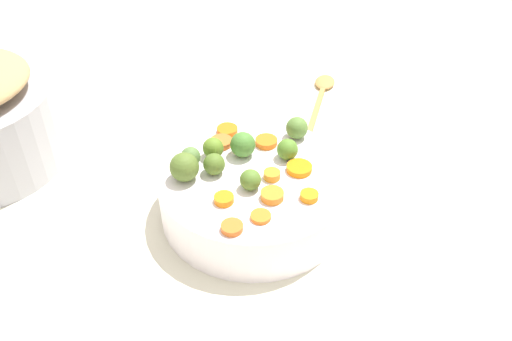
# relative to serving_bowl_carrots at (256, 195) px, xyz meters

# --- Properties ---
(tabletop) EXTENTS (2.40, 2.40, 0.02)m
(tabletop) POSITION_rel_serving_bowl_carrots_xyz_m (-0.00, -0.01, -0.05)
(tabletop) COLOR silver
(tabletop) RESTS_ON ground
(serving_bowl_carrots) EXTENTS (0.29, 0.29, 0.07)m
(serving_bowl_carrots) POSITION_rel_serving_bowl_carrots_xyz_m (0.00, 0.00, 0.00)
(serving_bowl_carrots) COLOR white
(serving_bowl_carrots) RESTS_ON tabletop
(carrot_slice_0) EXTENTS (0.04, 0.04, 0.01)m
(carrot_slice_0) POSITION_rel_serving_bowl_carrots_xyz_m (0.02, -0.07, 0.04)
(carrot_slice_0) COLOR orange
(carrot_slice_0) RESTS_ON serving_bowl_carrots
(carrot_slice_1) EXTENTS (0.04, 0.04, 0.01)m
(carrot_slice_1) POSITION_rel_serving_bowl_carrots_xyz_m (-0.09, -0.01, 0.04)
(carrot_slice_1) COLOR orange
(carrot_slice_1) RESTS_ON serving_bowl_carrots
(carrot_slice_2) EXTENTS (0.04, 0.04, 0.01)m
(carrot_slice_2) POSITION_rel_serving_bowl_carrots_xyz_m (0.02, 0.06, 0.04)
(carrot_slice_2) COLOR orange
(carrot_slice_2) RESTS_ON serving_bowl_carrots
(carrot_slice_3) EXTENTS (0.04, 0.04, 0.01)m
(carrot_slice_3) POSITION_rel_serving_bowl_carrots_xyz_m (0.08, -0.08, 0.04)
(carrot_slice_3) COLOR orange
(carrot_slice_3) RESTS_ON serving_bowl_carrots
(carrot_slice_4) EXTENTS (0.05, 0.05, 0.01)m
(carrot_slice_4) POSITION_rel_serving_bowl_carrots_xyz_m (0.05, -0.01, 0.04)
(carrot_slice_4) COLOR orange
(carrot_slice_4) RESTS_ON serving_bowl_carrots
(carrot_slice_5) EXTENTS (0.04, 0.04, 0.01)m
(carrot_slice_5) POSITION_rel_serving_bowl_carrots_xyz_m (0.08, -0.04, 0.04)
(carrot_slice_5) COLOR orange
(carrot_slice_5) RESTS_ON serving_bowl_carrots
(carrot_slice_6) EXTENTS (0.03, 0.03, 0.01)m
(carrot_slice_6) POSITION_rel_serving_bowl_carrots_xyz_m (0.02, 0.02, 0.04)
(carrot_slice_6) COLOR orange
(carrot_slice_6) RESTS_ON serving_bowl_carrots
(carrot_slice_7) EXTENTS (0.04, 0.04, 0.01)m
(carrot_slice_7) POSITION_rel_serving_bowl_carrots_xyz_m (-0.12, 0.02, 0.04)
(carrot_slice_7) COLOR orange
(carrot_slice_7) RESTS_ON serving_bowl_carrots
(carrot_slice_8) EXTENTS (0.03, 0.03, 0.01)m
(carrot_slice_8) POSITION_rel_serving_bowl_carrots_xyz_m (0.08, 0.04, 0.04)
(carrot_slice_8) COLOR orange
(carrot_slice_8) RESTS_ON serving_bowl_carrots
(carrot_slice_9) EXTENTS (0.04, 0.04, 0.01)m
(carrot_slice_9) POSITION_rel_serving_bowl_carrots_xyz_m (-0.06, 0.05, 0.04)
(carrot_slice_9) COLOR orange
(carrot_slice_9) RESTS_ON serving_bowl_carrots
(brussels_sprout_0) EXTENTS (0.03, 0.03, 0.03)m
(brussels_sprout_0) POSITION_rel_serving_bowl_carrots_xyz_m (-0.04, -0.05, 0.05)
(brussels_sprout_0) COLOR #516F27
(brussels_sprout_0) RESTS_ON serving_bowl_carrots
(brussels_sprout_1) EXTENTS (0.04, 0.04, 0.04)m
(brussels_sprout_1) POSITION_rel_serving_bowl_carrots_xyz_m (-0.05, -0.09, 0.06)
(brussels_sprout_1) COLOR #55702B
(brussels_sprout_1) RESTS_ON serving_bowl_carrots
(brussels_sprout_2) EXTENTS (0.03, 0.03, 0.03)m
(brussels_sprout_2) POSITION_rel_serving_bowl_carrots_xyz_m (-0.07, -0.03, 0.05)
(brussels_sprout_2) COLOR olive
(brussels_sprout_2) RESTS_ON serving_bowl_carrots
(brussels_sprout_3) EXTENTS (0.03, 0.03, 0.03)m
(brussels_sprout_3) POSITION_rel_serving_bowl_carrots_xyz_m (0.02, -0.02, 0.05)
(brussels_sprout_3) COLOR #547A2C
(brussels_sprout_3) RESTS_ON serving_bowl_carrots
(brussels_sprout_4) EXTENTS (0.04, 0.04, 0.04)m
(brussels_sprout_4) POSITION_rel_serving_bowl_carrots_xyz_m (-0.05, 0.11, 0.06)
(brussels_sprout_4) COLOR #587F36
(brussels_sprout_4) RESTS_ON serving_bowl_carrots
(brussels_sprout_5) EXTENTS (0.03, 0.03, 0.03)m
(brussels_sprout_5) POSITION_rel_serving_bowl_carrots_xyz_m (-0.07, -0.07, 0.05)
(brussels_sprout_5) COLOR #597C3E
(brussels_sprout_5) RESTS_ON serving_bowl_carrots
(brussels_sprout_6) EXTENTS (0.04, 0.04, 0.04)m
(brussels_sprout_6) POSITION_rel_serving_bowl_carrots_xyz_m (-0.05, 0.01, 0.06)
(brussels_sprout_6) COLOR #488131
(brussels_sprout_6) RESTS_ON serving_bowl_carrots
(brussels_sprout_7) EXTENTS (0.03, 0.03, 0.03)m
(brussels_sprout_7) POSITION_rel_serving_bowl_carrots_xyz_m (-0.01, 0.06, 0.05)
(brussels_sprout_7) COLOR #528129
(brussels_sprout_7) RESTS_ON serving_bowl_carrots
(wooden_spoon) EXTENTS (0.21, 0.22, 0.01)m
(wooden_spoon) POSITION_rel_serving_bowl_carrots_xyz_m (-0.22, 0.29, -0.03)
(wooden_spoon) COLOR #BD8747
(wooden_spoon) RESTS_ON tabletop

